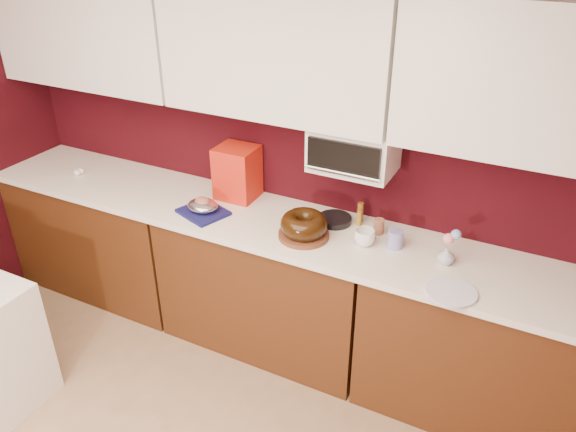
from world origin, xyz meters
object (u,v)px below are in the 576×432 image
(bundt_cake, at_px, (304,224))
(pandoro_box, at_px, (237,172))
(coffee_mug, at_px, (365,236))
(flower_vase, at_px, (446,254))
(toaster_oven, at_px, (354,148))
(blue_jar, at_px, (395,239))
(foil_ham_nest, at_px, (203,206))

(bundt_cake, relative_size, pandoro_box, 0.79)
(coffee_mug, bearing_deg, flower_vase, 2.37)
(pandoro_box, bearing_deg, coffee_mug, -12.52)
(toaster_oven, relative_size, bundt_cake, 1.71)
(bundt_cake, bearing_deg, toaster_oven, 54.08)
(flower_vase, bearing_deg, coffee_mug, -177.63)
(toaster_oven, distance_m, bundt_cake, 0.50)
(toaster_oven, distance_m, coffee_mug, 0.48)
(blue_jar, bearing_deg, coffee_mug, -161.65)
(coffee_mug, bearing_deg, bundt_cake, -167.25)
(pandoro_box, height_order, flower_vase, pandoro_box)
(pandoro_box, bearing_deg, flower_vase, -8.11)
(bundt_cake, xyz_separation_m, pandoro_box, (-0.59, 0.26, 0.09))
(bundt_cake, height_order, flower_vase, bundt_cake)
(bundt_cake, xyz_separation_m, flower_vase, (0.77, 0.09, -0.03))
(coffee_mug, height_order, blue_jar, coffee_mug)
(foil_ham_nest, bearing_deg, flower_vase, 4.97)
(flower_vase, bearing_deg, foil_ham_nest, -175.03)
(coffee_mug, height_order, flower_vase, coffee_mug)
(coffee_mug, relative_size, flower_vase, 1.03)
(blue_jar, height_order, flower_vase, flower_vase)
(blue_jar, bearing_deg, flower_vase, -6.79)
(toaster_oven, bearing_deg, coffee_mug, -48.40)
(toaster_oven, height_order, bundt_cake, toaster_oven)
(pandoro_box, bearing_deg, bundt_cake, -25.08)
(bundt_cake, height_order, coffee_mug, bundt_cake)
(bundt_cake, height_order, pandoro_box, pandoro_box)
(bundt_cake, bearing_deg, pandoro_box, 155.89)
(toaster_oven, xyz_separation_m, coffee_mug, (0.15, -0.17, -0.42))
(coffee_mug, xyz_separation_m, flower_vase, (0.44, 0.02, -0.00))
(pandoro_box, xyz_separation_m, coffee_mug, (0.92, -0.19, -0.11))
(toaster_oven, distance_m, blue_jar, 0.54)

